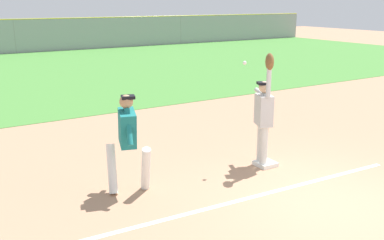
{
  "coord_description": "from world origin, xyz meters",
  "views": [
    {
      "loc": [
        -5.41,
        -4.42,
        3.21
      ],
      "look_at": [
        -1.18,
        2.4,
        1.05
      ],
      "focal_mm": 41.6,
      "sensor_mm": 36.0,
      "label": 1
    }
  ],
  "objects": [
    {
      "name": "parked_car_silver",
      "position": [
        7.01,
        27.91,
        0.67
      ],
      "size": [
        4.49,
        2.29,
        1.25
      ],
      "rotation": [
        0.0,
        0.0,
        -0.05
      ],
      "color": "#B7B7BC",
      "rests_on": "ground_plane"
    },
    {
      "name": "outfield_fence",
      "position": [
        0.0,
        25.25,
        1.06
      ],
      "size": [
        48.04,
        0.08,
        2.12
      ],
      "color": "#93999E",
      "rests_on": "ground_plane"
    },
    {
      "name": "fielder",
      "position": [
        0.21,
        1.97,
        1.12
      ],
      "size": [
        0.45,
        0.86,
        2.28
      ],
      "rotation": [
        0.0,
        0.0,
        2.74
      ],
      "color": "silver",
      "rests_on": "ground_plane"
    },
    {
      "name": "first_base",
      "position": [
        0.27,
        1.94,
        0.04
      ],
      "size": [
        0.39,
        0.39,
        0.08
      ],
      "primitive_type": "cube",
      "rotation": [
        0.0,
        0.0,
        -0.02
      ],
      "color": "white",
      "rests_on": "ground_plane"
    },
    {
      "name": "parked_car_black",
      "position": [
        1.56,
        28.34,
        0.67
      ],
      "size": [
        4.5,
        2.3,
        1.25
      ],
      "rotation": [
        0.0,
        0.0,
        0.05
      ],
      "color": "black",
      "rests_on": "ground_plane"
    },
    {
      "name": "chalk_foul_line",
      "position": [
        -3.73,
        1.04,
        0.0
      ],
      "size": [
        11.99,
        0.65,
        0.01
      ],
      "primitive_type": "cube",
      "rotation": [
        0.0,
        0.0,
        -0.05
      ],
      "color": "white",
      "rests_on": "ground_plane"
    },
    {
      "name": "ground_plane",
      "position": [
        0.0,
        0.0,
        0.0
      ],
      "size": [
        75.8,
        75.8,
        0.0
      ],
      "primitive_type": "plane",
      "color": "tan"
    },
    {
      "name": "baseball",
      "position": [
        -0.15,
        2.18,
        2.07
      ],
      "size": [
        0.07,
        0.07,
        0.07
      ],
      "primitive_type": "sphere",
      "color": "white"
    },
    {
      "name": "runner",
      "position": [
        -2.57,
        2.22,
        1.0
      ],
      "size": [
        0.76,
        0.83,
        1.72
      ],
      "rotation": [
        0.0,
        0.0,
        -0.29
      ],
      "color": "white",
      "rests_on": "ground_plane"
    },
    {
      "name": "outfield_grass",
      "position": [
        0.0,
        16.42,
        0.01
      ],
      "size": [
        47.96,
        17.66,
        0.01
      ],
      "primitive_type": "cube",
      "color": "#478438",
      "rests_on": "ground_plane"
    }
  ]
}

